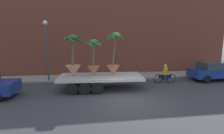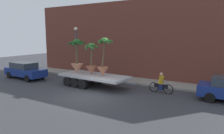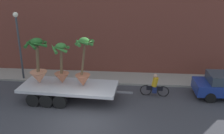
{
  "view_description": "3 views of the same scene",
  "coord_description": "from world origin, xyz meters",
  "px_view_note": "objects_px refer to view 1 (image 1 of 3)",
  "views": [
    {
      "loc": [
        -2.3,
        -9.54,
        3.76
      ],
      "look_at": [
        -0.44,
        3.34,
        1.45
      ],
      "focal_mm": 28.09,
      "sensor_mm": 36.0,
      "label": 1
    },
    {
      "loc": [
        8.45,
        -10.94,
        4.19
      ],
      "look_at": [
        -0.12,
        3.39,
        1.62
      ],
      "focal_mm": 33.31,
      "sensor_mm": 36.0,
      "label": 2
    },
    {
      "loc": [
        2.51,
        -11.23,
        7.4
      ],
      "look_at": [
        1.21,
        3.57,
        1.88
      ],
      "focal_mm": 40.41,
      "sensor_mm": 36.0,
      "label": 3
    }
  ],
  "objects_px": {
    "potted_palm_front": "(73,59)",
    "street_lamp": "(46,43)",
    "potted_palm_middle": "(114,58)",
    "flatbed_trailer": "(97,79)",
    "cyclist": "(165,75)",
    "potted_palm_rear": "(94,60)",
    "parked_car": "(216,71)"
  },
  "relations": [
    {
      "from": "potted_palm_front",
      "to": "street_lamp",
      "type": "height_order",
      "value": "street_lamp"
    },
    {
      "from": "potted_palm_middle",
      "to": "street_lamp",
      "type": "distance_m",
      "value": 5.87
    },
    {
      "from": "flatbed_trailer",
      "to": "street_lamp",
      "type": "xyz_separation_m",
      "value": [
        -3.88,
        2.72,
        2.46
      ]
    },
    {
      "from": "potted_palm_middle",
      "to": "cyclist",
      "type": "distance_m",
      "value": 4.73
    },
    {
      "from": "potted_palm_middle",
      "to": "street_lamp",
      "type": "relative_size",
      "value": 0.63
    },
    {
      "from": "potted_palm_rear",
      "to": "parked_car",
      "type": "relative_size",
      "value": 0.56
    },
    {
      "from": "flatbed_trailer",
      "to": "street_lamp",
      "type": "height_order",
      "value": "street_lamp"
    },
    {
      "from": "potted_palm_rear",
      "to": "cyclist",
      "type": "distance_m",
      "value": 5.98
    },
    {
      "from": "potted_palm_rear",
      "to": "parked_car",
      "type": "bearing_deg",
      "value": 5.02
    },
    {
      "from": "potted_palm_rear",
      "to": "potted_palm_middle",
      "type": "relative_size",
      "value": 0.85
    },
    {
      "from": "flatbed_trailer",
      "to": "potted_palm_middle",
      "type": "relative_size",
      "value": 2.29
    },
    {
      "from": "flatbed_trailer",
      "to": "potted_palm_rear",
      "type": "height_order",
      "value": "potted_palm_rear"
    },
    {
      "from": "street_lamp",
      "to": "potted_palm_rear",
      "type": "bearing_deg",
      "value": -33.53
    },
    {
      "from": "potted_palm_middle",
      "to": "potted_palm_front",
      "type": "bearing_deg",
      "value": 176.29
    },
    {
      "from": "cyclist",
      "to": "parked_car",
      "type": "relative_size",
      "value": 0.4
    },
    {
      "from": "potted_palm_rear",
      "to": "street_lamp",
      "type": "xyz_separation_m",
      "value": [
        -3.67,
        2.43,
        1.18
      ]
    },
    {
      "from": "potted_palm_rear",
      "to": "potted_palm_front",
      "type": "bearing_deg",
      "value": -174.49
    },
    {
      "from": "street_lamp",
      "to": "flatbed_trailer",
      "type": "bearing_deg",
      "value": -35.05
    },
    {
      "from": "cyclist",
      "to": "parked_car",
      "type": "height_order",
      "value": "parked_car"
    },
    {
      "from": "potted_palm_rear",
      "to": "cyclist",
      "type": "relative_size",
      "value": 1.4
    },
    {
      "from": "potted_palm_rear",
      "to": "parked_car",
      "type": "distance_m",
      "value": 10.62
    },
    {
      "from": "potted_palm_front",
      "to": "parked_car",
      "type": "height_order",
      "value": "potted_palm_front"
    },
    {
      "from": "cyclist",
      "to": "street_lamp",
      "type": "relative_size",
      "value": 0.38
    },
    {
      "from": "flatbed_trailer",
      "to": "parked_car",
      "type": "height_order",
      "value": "parked_car"
    },
    {
      "from": "street_lamp",
      "to": "potted_palm_front",
      "type": "bearing_deg",
      "value": -48.68
    },
    {
      "from": "cyclist",
      "to": "parked_car",
      "type": "xyz_separation_m",
      "value": [
        4.73,
        0.23,
        0.16
      ]
    },
    {
      "from": "flatbed_trailer",
      "to": "cyclist",
      "type": "height_order",
      "value": "cyclist"
    },
    {
      "from": "flatbed_trailer",
      "to": "potted_palm_front",
      "type": "relative_size",
      "value": 2.4
    },
    {
      "from": "potted_palm_middle",
      "to": "street_lamp",
      "type": "xyz_separation_m",
      "value": [
        -5.1,
        2.75,
        0.99
      ]
    },
    {
      "from": "cyclist",
      "to": "street_lamp",
      "type": "xyz_separation_m",
      "value": [
        -9.44,
        1.74,
        2.56
      ]
    },
    {
      "from": "potted_palm_front",
      "to": "potted_palm_rear",
      "type": "bearing_deg",
      "value": 5.51
    },
    {
      "from": "potted_palm_rear",
      "to": "street_lamp",
      "type": "height_order",
      "value": "street_lamp"
    }
  ]
}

